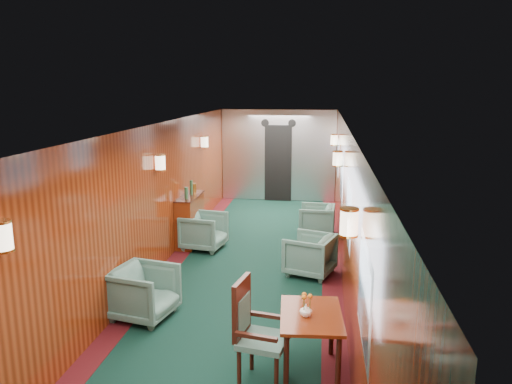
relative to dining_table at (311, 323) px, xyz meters
The scene contains 12 objects.
room 2.70m from the dining_table, 115.79° to the left, with size 12.00×12.10×2.40m.
bulkhead 8.24m from the dining_table, 97.55° to the left, with size 2.98×0.17×2.39m.
windows_right 2.67m from the dining_table, 80.66° to the left, with size 0.02×8.60×0.80m.
wall_sconces 3.24m from the dining_table, 111.07° to the left, with size 2.97×7.97×0.25m.
dining_table is the anchor object (origin of this frame).
side_chair 0.61m from the dining_table, 159.08° to the right, with size 0.57×0.59×1.10m.
credenza 4.81m from the dining_table, 120.17° to the left, with size 0.33×1.06×1.23m.
flower_vase 0.19m from the dining_table, 131.32° to the right, with size 0.13×0.13×0.13m, color white.
armchair_left_near 2.43m from the dining_table, 154.95° to the left, with size 0.74×0.76×0.69m, color #1F4843.
armchair_left_far 4.42m from the dining_table, 118.06° to the left, with size 0.72×0.75×0.68m, color #1F4843.
armchair_right_near 2.87m from the dining_table, 91.81° to the left, with size 0.71×0.73×0.66m, color #1F4843.
armchair_right_far 5.02m from the dining_table, 90.13° to the left, with size 0.68×0.70×0.64m, color #1F4843.
Camera 1 is at (1.15, -7.05, 2.99)m, focal length 35.00 mm.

